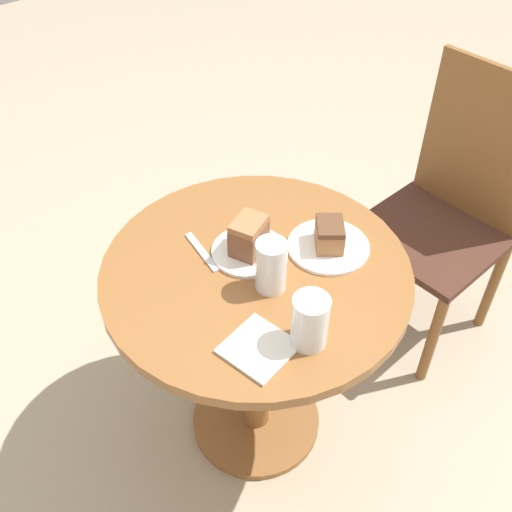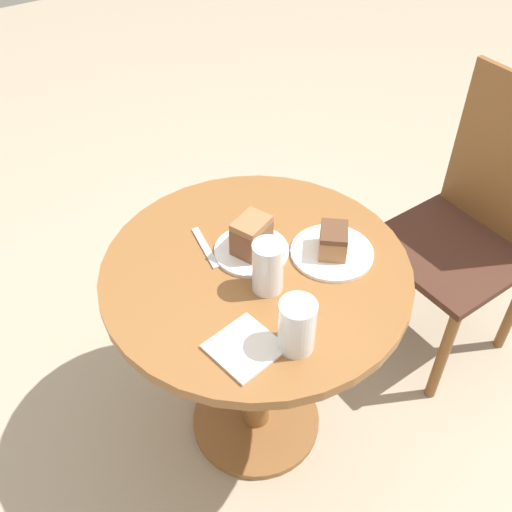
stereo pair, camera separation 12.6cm
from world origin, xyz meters
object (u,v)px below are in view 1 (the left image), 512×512
at_px(glass_lemonade, 271,268).
at_px(plate_far, 328,246).
at_px(glass_water, 310,324).
at_px(cake_slice_far, 330,235).
at_px(chair, 447,211).
at_px(plate_near, 249,251).
at_px(cake_slice_near, 249,236).

bearing_deg(glass_lemonade, plate_far, 93.00).
xyz_separation_m(glass_lemonade, glass_water, (0.18, -0.04, -0.00)).
relative_size(cake_slice_far, glass_water, 0.85).
bearing_deg(glass_lemonade, cake_slice_far, 93.00).
xyz_separation_m(chair, cake_slice_far, (0.04, -0.62, 0.27)).
distance_m(plate_near, glass_lemonade, 0.14).
distance_m(plate_near, plate_far, 0.20).
xyz_separation_m(plate_near, glass_water, (0.30, -0.07, 0.05)).
height_order(chair, cake_slice_far, chair).
relative_size(plate_far, cake_slice_near, 1.86).
height_order(cake_slice_far, glass_water, glass_water).
relative_size(chair, plate_far, 4.54).
distance_m(chair, cake_slice_near, 0.84).
bearing_deg(glass_lemonade, glass_water, -13.37).
distance_m(plate_near, cake_slice_near, 0.05).
bearing_deg(plate_far, cake_slice_near, -123.83).
relative_size(cake_slice_near, cake_slice_far, 1.02).
bearing_deg(chair, plate_far, -89.30).
bearing_deg(glass_lemonade, plate_near, 165.35).
height_order(plate_far, cake_slice_near, cake_slice_near).
relative_size(chair, glass_lemonade, 7.02).
xyz_separation_m(cake_slice_far, glass_lemonade, (0.01, -0.20, 0.02)).
distance_m(cake_slice_far, glass_lemonade, 0.20).
bearing_deg(glass_water, cake_slice_far, 127.83).
bearing_deg(chair, glass_water, -78.17).
distance_m(cake_slice_near, glass_water, 0.31).
xyz_separation_m(chair, cake_slice_near, (-0.07, -0.78, 0.28)).
distance_m(plate_far, glass_water, 0.31).
xyz_separation_m(plate_far, cake_slice_near, (-0.11, -0.17, 0.05)).
bearing_deg(chair, cake_slice_near, -98.43).
xyz_separation_m(plate_near, cake_slice_near, (-0.00, 0.00, 0.05)).
bearing_deg(cake_slice_near, chair, 84.88).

